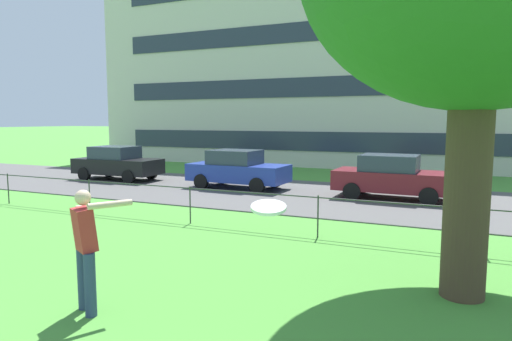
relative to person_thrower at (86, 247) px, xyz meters
The scene contains 8 objects.
street_strip 11.04m from the person_thrower, 89.50° to the left, with size 80.00×7.25×0.01m, color #565454.
park_fence 5.34m from the person_thrower, 88.97° to the left, with size 31.55×0.04×1.00m.
person_thrower is the anchor object (origin of this frame).
frisbee 3.96m from the person_thrower, 24.80° to the right, with size 0.35×0.35×0.08m.
car_black_left 14.83m from the person_thrower, 129.51° to the left, with size 4.03×1.87×1.54m.
car_blue_center 11.85m from the person_thrower, 105.95° to the left, with size 4.06×1.93×1.54m.
car_maroon_right 11.72m from the person_thrower, 76.41° to the left, with size 4.05×1.91×1.54m.
apartment_building_background 26.93m from the person_thrower, 96.23° to the left, with size 29.61×12.83×12.61m.
Camera 1 is at (4.62, 2.11, 2.75)m, focal length 31.53 mm.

